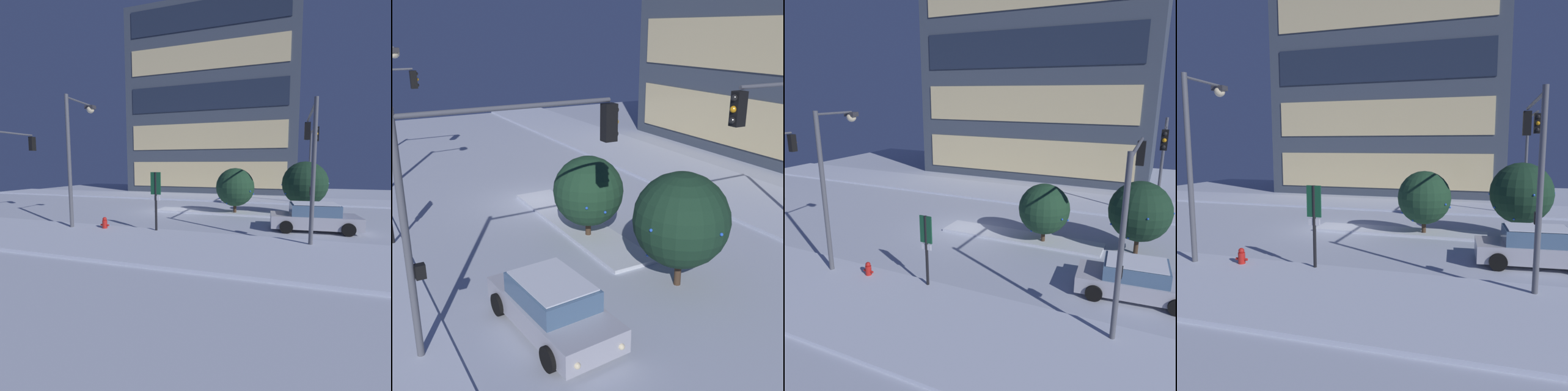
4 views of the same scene
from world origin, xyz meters
The scene contains 13 objects.
ground centered at (0.00, 0.00, 0.00)m, with size 52.00×52.00×0.00m, color silver.
curb_strip_near centered at (0.00, -9.03, 0.07)m, with size 52.00×5.20×0.14m, color silver.
curb_strip_far centered at (0.00, 9.03, 0.07)m, with size 52.00×5.20×0.14m, color silver.
median_strip centered at (3.38, 0.25, 0.07)m, with size 9.00×1.80×0.14m, color silver.
office_tower_main centered at (-1.42, 20.54, 11.56)m, with size 21.37×13.11×23.11m.
car_near centered at (9.67, -3.79, 0.71)m, with size 4.68×2.39×1.49m.
traffic_light_corner_near_right centered at (9.28, -5.01, 4.37)m, with size 0.32×5.77×6.27m.
traffic_light_corner_far_right centered at (10.09, 5.03, 4.56)m, with size 0.32×5.61×6.45m.
street_lamp_arched centered at (-2.95, -6.72, 4.71)m, with size 0.62×2.57×7.18m.
fire_hydrant centered at (-0.99, -7.15, 0.36)m, with size 0.48×0.26×0.74m.
parking_info_sign centered at (1.85, -6.77, 2.02)m, with size 0.55×0.12×3.15m.
decorated_tree_median centered at (4.76, 0.07, 1.94)m, with size 2.70×2.70×3.29m.
decorated_tree_left_of_median centered at (9.40, 0.76, 2.24)m, with size 3.10×3.02×3.75m.
Camera 4 is at (7.81, -19.49, 4.58)m, focal length 36.03 mm.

